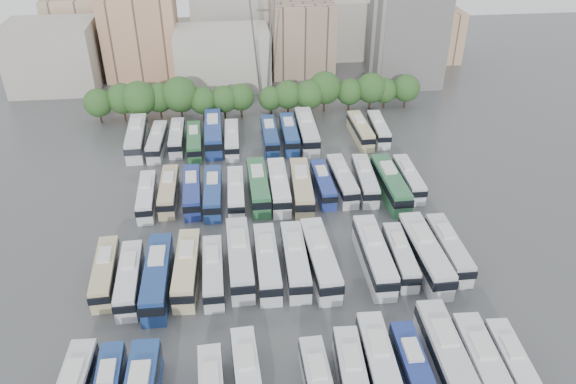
{
  "coord_description": "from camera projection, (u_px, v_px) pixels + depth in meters",
  "views": [
    {
      "loc": [
        -5.03,
        -59.65,
        45.86
      ],
      "look_at": [
        2.49,
        8.43,
        3.0
      ],
      "focal_mm": 35.0,
      "sensor_mm": 36.0,
      "label": 1
    }
  ],
  "objects": [
    {
      "name": "bus_r3_s8",
      "position": [
        289.0,
        133.0,
        99.67
      ],
      "size": [
        2.64,
        11.85,
        3.71
      ],
      "rotation": [
        0.0,
        0.0,
        -0.01
      ],
      "color": "navy",
      "rests_on": "ground"
    },
    {
      "name": "bus_r2_s6",
      "position": [
        258.0,
        186.0,
        84.23
      ],
      "size": [
        2.99,
        12.7,
        3.97
      ],
      "rotation": [
        0.0,
        0.0,
        0.02
      ],
      "color": "#2D6A3F",
      "rests_on": "ground"
    },
    {
      "name": "bus_r3_s4",
      "position": [
        213.0,
        133.0,
        99.29
      ],
      "size": [
        3.13,
        13.71,
        4.29
      ],
      "rotation": [
        0.0,
        0.0,
        0.01
      ],
      "color": "navy",
      "rests_on": "ground"
    },
    {
      "name": "bus_r3_s3",
      "position": [
        194.0,
        141.0,
        97.25
      ],
      "size": [
        2.84,
        11.32,
        3.53
      ],
      "rotation": [
        0.0,
        0.0,
        0.04
      ],
      "color": "#2C683A",
      "rests_on": "ground"
    },
    {
      "name": "bus_r1_s2",
      "position": [
        157.0,
        276.0,
        66.6
      ],
      "size": [
        2.94,
        13.17,
        4.13
      ],
      "rotation": [
        0.0,
        0.0,
        -0.01
      ],
      "color": "navy",
      "rests_on": "ground"
    },
    {
      "name": "electricity_pylon",
      "position": [
        262.0,
        9.0,
        107.47
      ],
      "size": [
        9.0,
        6.91,
        33.83
      ],
      "color": "slate",
      "rests_on": "ground"
    },
    {
      "name": "ground",
      "position": [
        276.0,
        245.0,
        75.05
      ],
      "size": [
        220.0,
        220.0,
        0.0
      ],
      "primitive_type": "plane",
      "color": "#424447",
      "rests_on": "ground"
    },
    {
      "name": "bus_r1_s13",
      "position": [
        448.0,
        248.0,
        71.51
      ],
      "size": [
        2.62,
        11.85,
        3.72
      ],
      "rotation": [
        0.0,
        0.0,
        0.0
      ],
      "color": "silver",
      "rests_on": "ground"
    },
    {
      "name": "bus_r2_s3",
      "position": [
        192.0,
        191.0,
        83.35
      ],
      "size": [
        2.94,
        11.61,
        3.62
      ],
      "rotation": [
        0.0,
        0.0,
        0.04
      ],
      "color": "navy",
      "rests_on": "ground"
    },
    {
      "name": "city_buildings",
      "position": [
        216.0,
        34.0,
        130.73
      ],
      "size": [
        102.0,
        35.0,
        20.0
      ],
      "color": "#9E998E",
      "rests_on": "ground"
    },
    {
      "name": "bus_r0_s5",
      "position": [
        248.0,
        380.0,
        54.1
      ],
      "size": [
        3.09,
        11.6,
        3.61
      ],
      "rotation": [
        0.0,
        0.0,
        0.05
      ],
      "color": "silver",
      "rests_on": "ground"
    },
    {
      "name": "bus_r3_s1",
      "position": [
        157.0,
        141.0,
        97.31
      ],
      "size": [
        3.01,
        11.37,
        3.53
      ],
      "rotation": [
        0.0,
        0.0,
        -0.05
      ],
      "color": "silver",
      "rests_on": "ground"
    },
    {
      "name": "bus_r1_s0",
      "position": [
        105.0,
        272.0,
        67.73
      ],
      "size": [
        2.97,
        11.31,
        3.52
      ],
      "rotation": [
        0.0,
        0.0,
        0.05
      ],
      "color": "tan",
      "rests_on": "ground"
    },
    {
      "name": "bus_r1_s1",
      "position": [
        130.0,
        279.0,
        66.64
      ],
      "size": [
        2.88,
        11.63,
        3.63
      ],
      "rotation": [
        0.0,
        0.0,
        0.03
      ],
      "color": "silver",
      "rests_on": "ground"
    },
    {
      "name": "bus_r3_s12",
      "position": [
        360.0,
        130.0,
        101.02
      ],
      "size": [
        2.87,
        11.42,
        3.56
      ],
      "rotation": [
        0.0,
        0.0,
        0.04
      ],
      "color": "#CEBE8E",
      "rests_on": "ground"
    },
    {
      "name": "bus_r3_s5",
      "position": [
        232.0,
        139.0,
        98.05
      ],
      "size": [
        2.64,
        11.17,
        3.49
      ],
      "rotation": [
        0.0,
        0.0,
        -0.02
      ],
      "color": "silver",
      "rests_on": "ground"
    },
    {
      "name": "bus_r2_s9",
      "position": [
        323.0,
        184.0,
        85.38
      ],
      "size": [
        2.62,
        10.83,
        3.38
      ],
      "rotation": [
        0.0,
        0.0,
        0.03
      ],
      "color": "navy",
      "rests_on": "ground"
    },
    {
      "name": "bus_r1_s8",
      "position": [
        320.0,
        259.0,
        69.41
      ],
      "size": [
        3.49,
        13.43,
        4.18
      ],
      "rotation": [
        0.0,
        0.0,
        0.04
      ],
      "color": "silver",
      "rests_on": "ground"
    },
    {
      "name": "bus_r2_s7",
      "position": [
        279.0,
        186.0,
        84.24
      ],
      "size": [
        2.83,
        12.47,
        3.9
      ],
      "rotation": [
        0.0,
        0.0,
        -0.01
      ],
      "color": "white",
      "rests_on": "ground"
    },
    {
      "name": "bus_r0_s8",
      "position": [
        353.0,
        380.0,
        54.04
      ],
      "size": [
        3.14,
        11.75,
        3.65
      ],
      "rotation": [
        0.0,
        0.0,
        -0.05
      ],
      "color": "silver",
      "rests_on": "ground"
    },
    {
      "name": "bus_r0_s10",
      "position": [
        415.0,
        372.0,
        54.98
      ],
      "size": [
        2.58,
        11.24,
        3.52
      ],
      "rotation": [
        0.0,
        0.0,
        -0.01
      ],
      "color": "navy",
      "rests_on": "ground"
    },
    {
      "name": "bus_r1_s10",
      "position": [
        374.0,
        255.0,
        69.99
      ],
      "size": [
        2.94,
        13.27,
        4.16
      ],
      "rotation": [
        0.0,
        0.0,
        -0.0
      ],
      "color": "silver",
      "rests_on": "ground"
    },
    {
      "name": "bus_r3_s7",
      "position": [
        270.0,
        135.0,
        99.06
      ],
      "size": [
        2.56,
        11.64,
        3.65
      ],
      "rotation": [
        0.0,
        0.0,
        0.0
      ],
      "color": "navy",
      "rests_on": "ground"
    },
    {
      "name": "bus_r0_s12",
      "position": [
        485.0,
        372.0,
        54.66
      ],
      "size": [
        3.36,
        13.17,
        4.1
      ],
      "rotation": [
        0.0,
        0.0,
        -0.04
      ],
      "color": "silver",
      "rests_on": "ground"
    },
    {
      "name": "bus_r2_s10",
      "position": [
        342.0,
        180.0,
        86.0
      ],
      "size": [
        3.12,
        11.93,
        3.71
      ],
      "rotation": [
        0.0,
        0.0,
        0.05
      ],
      "color": "silver",
      "rests_on": "ground"
    },
    {
      "name": "bus_r3_s2",
      "position": [
        177.0,
        137.0,
        98.77
      ],
      "size": [
        2.38,
        10.92,
        3.42
      ],
      "rotation": [
        0.0,
        0.0,
        0.0
      ],
      "color": "silver",
      "rests_on": "ground"
    },
    {
      "name": "bus_r1_s11",
      "position": [
        400.0,
        256.0,
        70.44
      ],
      "size": [
        2.75,
        11.04,
        3.44
      ],
      "rotation": [
        0.0,
        0.0,
        -0.03
      ],
      "color": "silver",
      "rests_on": "ground"
    },
    {
      "name": "bus_r2_s11",
      "position": [
        365.0,
        180.0,
        86.09
      ],
      "size": [
        3.15,
        11.79,
        3.66
      ],
      "rotation": [
        0.0,
        0.0,
        -0.05
      ],
      "color": "silver",
      "rests_on": "ground"
    },
    {
      "name": "bus_r2_s4",
      "position": [
        213.0,
        192.0,
        82.99
      ],
      "size": [
        2.74,
        11.71,
        3.66
      ],
      "rotation": [
        0.0,
        0.0,
        -0.02
      ],
      "color": "navy",
      "rests_on": "ground"
    },
    {
      "name": "bus_r1_s12",
      "position": [
        425.0,
        253.0,
        70.19
      ],
      "size": [
        3.3,
        13.75,
        4.29
      ],
      "rotation": [
        0.0,
        0.0,
        0.02
      ],
      "color": "silver",
      "rests_on": "ground"
    },
    {
      "name": "bus_r1_s3",
      "position": [
        187.0,
        268.0,
        68.08
      ],
      "size": [
        3.16,
        12.41,
        3.87
      ],
      "rotation": [
        0.0,
        0.0,
        -0.04
      ],
      "color": "#CDC28D",
      "rests_on": "ground"
    },
    {
      "name": "apartment_tower",
      "position": [
        409.0,
        22.0,
        120.19
      ],
      "size": [
        14.0,
        14.0,
        26.0
      ],
      "primitive_type": "cube",
      "color": "silver",
      "rests_on": "ground"
    },
    {
      "name": "bus_r2_s1",
      "position": [
        147.0,
        196.0,
        82.38
      ],
      "size": [
        2.71,
        10.89,
        3.4
      ],
      "rotation": [
        0.0,
        0.0,
        0.03
      ],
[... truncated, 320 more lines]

